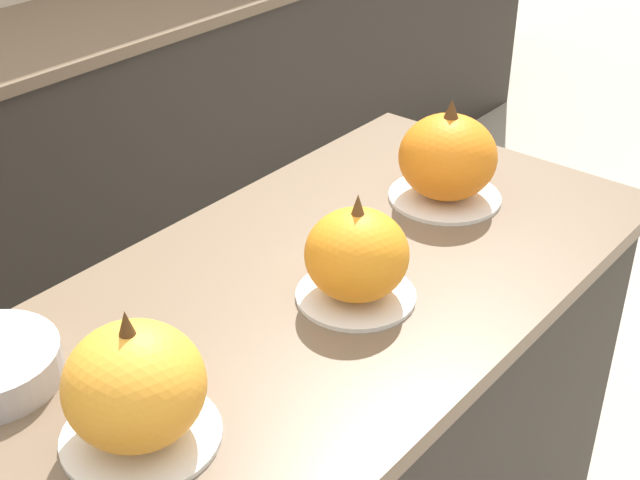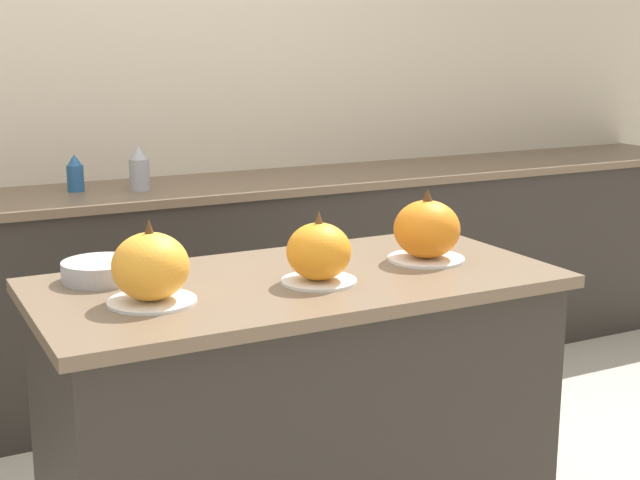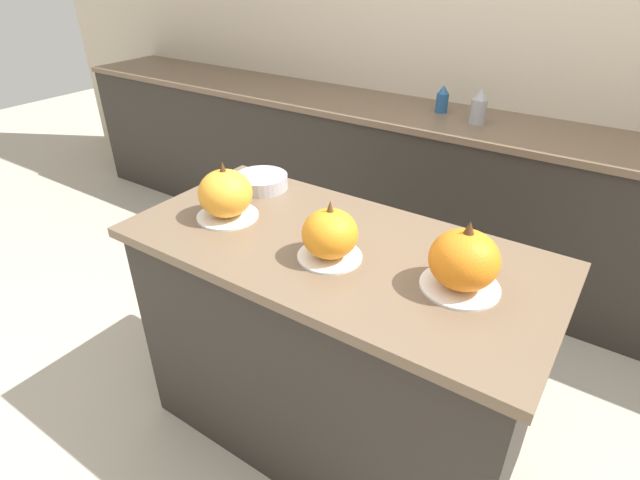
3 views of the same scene
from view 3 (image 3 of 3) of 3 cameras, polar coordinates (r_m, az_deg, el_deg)
ground_plane at (r=2.23m, az=1.34°, el=-20.89°), size 12.00×12.00×0.00m
wall_back at (r=3.10m, az=21.11°, el=19.51°), size 8.00×0.06×2.50m
kitchen_island at (r=1.89m, az=1.51°, el=-12.27°), size 1.42×0.69×0.90m
back_counter at (r=3.02m, az=16.72°, el=4.21°), size 6.00×0.60×0.93m
pumpkin_cake_left at (r=1.78m, az=-10.75°, el=5.11°), size 0.22×0.22×0.21m
pumpkin_cake_center at (r=1.52m, az=1.14°, el=0.57°), size 0.20×0.20×0.20m
pumpkin_cake_right at (r=1.43m, az=16.09°, el=-2.36°), size 0.23×0.23×0.21m
bottle_tall at (r=2.81m, az=17.70°, el=14.26°), size 0.08×0.08×0.18m
bottle_short at (r=2.97m, az=13.81°, el=15.34°), size 0.07×0.07×0.15m
mixing_bowl at (r=2.02m, az=-6.71°, el=6.66°), size 0.21×0.21×0.05m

